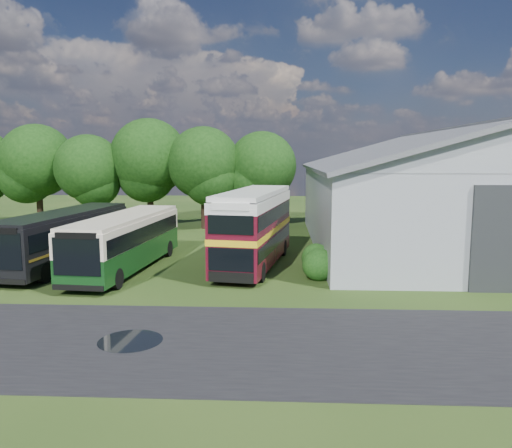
# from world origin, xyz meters

# --- Properties ---
(ground) EXTENTS (120.00, 120.00, 0.00)m
(ground) POSITION_xyz_m (0.00, 0.00, 0.00)
(ground) COLOR #1C3410
(ground) RESTS_ON ground
(asphalt_road) EXTENTS (60.00, 8.00, 0.02)m
(asphalt_road) POSITION_xyz_m (3.00, -3.00, 0.00)
(asphalt_road) COLOR black
(asphalt_road) RESTS_ON ground
(puddle) EXTENTS (2.20, 2.20, 0.01)m
(puddle) POSITION_xyz_m (-1.50, -3.00, 0.00)
(puddle) COLOR black
(puddle) RESTS_ON ground
(storage_shed) EXTENTS (18.80, 24.80, 8.15)m
(storage_shed) POSITION_xyz_m (15.00, 15.98, 4.17)
(storage_shed) COLOR gray
(storage_shed) RESTS_ON ground
(tree_left_a) EXTENTS (6.46, 6.46, 9.12)m
(tree_left_a) POSITION_xyz_m (-18.00, 24.50, 5.87)
(tree_left_a) COLOR black
(tree_left_a) RESTS_ON ground
(tree_left_b) EXTENTS (5.78, 5.78, 8.16)m
(tree_left_b) POSITION_xyz_m (-13.00, 23.50, 5.25)
(tree_left_b) COLOR black
(tree_left_b) RESTS_ON ground
(tree_mid) EXTENTS (6.80, 6.80, 9.60)m
(tree_mid) POSITION_xyz_m (-8.00, 24.80, 6.18)
(tree_mid) COLOR black
(tree_mid) RESTS_ON ground
(tree_right_a) EXTENTS (6.26, 6.26, 8.83)m
(tree_right_a) POSITION_xyz_m (-3.00, 23.80, 5.69)
(tree_right_a) COLOR black
(tree_right_a) RESTS_ON ground
(tree_right_b) EXTENTS (5.98, 5.98, 8.45)m
(tree_right_b) POSITION_xyz_m (2.00, 24.60, 5.44)
(tree_right_b) COLOR black
(tree_right_b) RESTS_ON ground
(shrub_front) EXTENTS (1.70, 1.70, 1.70)m
(shrub_front) POSITION_xyz_m (5.60, 6.00, 0.00)
(shrub_front) COLOR #194714
(shrub_front) RESTS_ON ground
(shrub_mid) EXTENTS (1.60, 1.60, 1.60)m
(shrub_mid) POSITION_xyz_m (5.60, 8.00, 0.00)
(shrub_mid) COLOR #194714
(shrub_mid) RESTS_ON ground
(bus_green_single) EXTENTS (3.56, 11.36, 3.08)m
(bus_green_single) POSITION_xyz_m (-4.92, 7.67, 1.64)
(bus_green_single) COLOR black
(bus_green_single) RESTS_ON ground
(bus_maroon_double) EXTENTS (4.26, 10.47, 4.38)m
(bus_maroon_double) POSITION_xyz_m (2.13, 8.96, 2.18)
(bus_maroon_double) COLOR black
(bus_maroon_double) RESTS_ON ground
(bus_dark_single) EXTENTS (3.92, 11.59, 3.13)m
(bus_dark_single) POSITION_xyz_m (-8.81, 8.69, 1.67)
(bus_dark_single) COLOR black
(bus_dark_single) RESTS_ON ground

